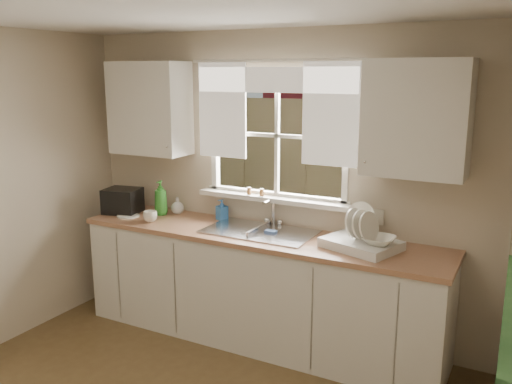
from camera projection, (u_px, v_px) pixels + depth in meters
The scene contains 18 objects.
room_walls at pixel (96, 259), 2.72m from camera, with size 3.62×4.02×2.50m.
window at pixel (276, 156), 4.45m from camera, with size 1.38×0.16×1.06m.
curtains at pixel (274, 101), 4.31m from camera, with size 1.50×0.03×0.81m.
base_cabinets at pixel (258, 289), 4.40m from camera, with size 3.00×0.62×0.87m, color silver.
countertop at pixel (258, 235), 4.30m from camera, with size 3.04×0.65×0.04m, color #A67453.
upper_cabinet_left at pixel (150, 108), 4.75m from camera, with size 0.70×0.33×0.80m, color silver.
upper_cabinet_right at pixel (417, 118), 3.69m from camera, with size 0.70×0.33×0.80m, color silver.
wall_outlet at pixel (379, 217), 4.12m from camera, with size 0.08×0.01×0.12m, color beige.
sill_jars at pixel (255, 192), 4.54m from camera, with size 0.16×0.04×0.06m.
sink at pixel (260, 241), 4.34m from camera, with size 0.88×0.52×0.40m.
dish_rack at pixel (361, 240), 3.91m from camera, with size 0.60×0.52×0.31m.
bowl at pixel (379, 240), 3.80m from camera, with size 0.23×0.23×0.06m, color silver.
soap_bottle_a at pixel (161, 198), 4.83m from camera, with size 0.12×0.12×0.31m, color green.
soap_bottle_b at pixel (222, 210), 4.67m from camera, with size 0.08×0.08×0.18m, color #3676CA.
soap_bottle_c at pixel (178, 205), 4.88m from camera, with size 0.12×0.12×0.15m, color beige.
saucer at pixel (128, 216), 4.79m from camera, with size 0.20×0.20×0.01m, color white.
cup at pixel (150, 216), 4.61m from camera, with size 0.12×0.12×0.09m, color silver.
black_appliance at pixel (123, 201), 4.91m from camera, with size 0.30×0.26×0.22m, color black.
Camera 1 is at (1.92, -1.97, 2.16)m, focal length 38.00 mm.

